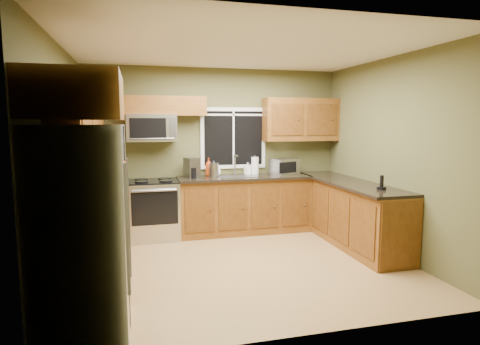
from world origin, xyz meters
name	(u,v)px	position (x,y,z in m)	size (l,w,h in m)	color
floor	(243,264)	(0.00, 0.00, 0.00)	(4.20, 4.20, 0.00)	#9D7745
ceiling	(243,48)	(0.00, 0.00, 2.70)	(4.20, 4.20, 0.00)	white
back_wall	(216,150)	(0.00, 1.80, 1.35)	(4.20, 4.20, 0.00)	brown
front_wall	(299,180)	(0.00, -1.80, 1.35)	(4.20, 4.20, 0.00)	brown
left_wall	(61,165)	(-2.10, 0.00, 1.35)	(3.60, 3.60, 0.00)	brown
right_wall	(391,157)	(2.10, 0.00, 1.35)	(3.60, 3.60, 0.00)	brown
window	(233,138)	(0.30, 1.78, 1.55)	(1.12, 0.03, 1.02)	white
base_cabinets_left	(97,230)	(-1.80, 0.48, 0.45)	(0.60, 2.65, 0.90)	brown
countertop_left	(98,194)	(-1.78, 0.48, 0.92)	(0.65, 2.65, 0.04)	black
base_cabinets_back	(244,205)	(0.42, 1.50, 0.45)	(2.17, 0.60, 0.90)	brown
countertop_back	(245,177)	(0.42, 1.48, 0.92)	(2.17, 0.65, 0.04)	black
base_cabinets_peninsula	(349,213)	(1.80, 0.54, 0.45)	(0.60, 2.52, 0.90)	brown
countertop_peninsula	(348,183)	(1.78, 0.55, 0.92)	(0.65, 2.50, 0.04)	black
upper_cabinets_left	(81,119)	(-1.94, 0.48, 1.86)	(0.33, 2.65, 0.72)	brown
upper_cabinets_back_left	(164,106)	(-0.85, 1.64, 2.07)	(1.30, 0.33, 0.30)	brown
upper_cabinets_back_right	(301,120)	(1.45, 1.64, 1.86)	(1.30, 0.33, 0.72)	brown
upper_cabinet_over_fridge	(75,96)	(-1.74, -1.30, 2.03)	(0.72, 0.90, 0.38)	brown
refrigerator	(82,232)	(-1.74, -1.30, 0.90)	(0.74, 0.90, 1.80)	#B7B7BC
range	(154,209)	(-1.05, 1.47, 0.47)	(0.76, 0.69, 0.94)	#B7B7BC
microwave	(152,128)	(-1.05, 1.61, 1.73)	(0.76, 0.41, 0.42)	#B7B7BC
sink	(238,176)	(0.30, 1.49, 0.95)	(0.60, 0.42, 0.36)	slate
toaster_oven	(284,166)	(1.13, 1.55, 1.07)	(0.52, 0.47, 0.27)	#B7B7BC
coffee_maker	(192,168)	(-0.44, 1.51, 1.09)	(0.26, 0.30, 0.32)	slate
kettle	(214,169)	(-0.09, 1.51, 1.07)	(0.19, 0.19, 0.28)	#B7B7BC
paper_towel_roll	(255,166)	(0.65, 1.68, 1.09)	(0.15, 0.15, 0.32)	white
soap_bottle_a	(209,167)	(-0.15, 1.65, 1.09)	(0.11, 0.12, 0.30)	#C94212
soap_bottle_b	(247,168)	(0.52, 1.70, 1.04)	(0.09, 0.09, 0.20)	white
soap_bottle_c	(216,170)	(-0.02, 1.65, 1.03)	(0.14, 0.14, 0.18)	white
cordless_phone	(382,185)	(1.82, -0.24, 1.00)	(0.11, 0.11, 0.19)	black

